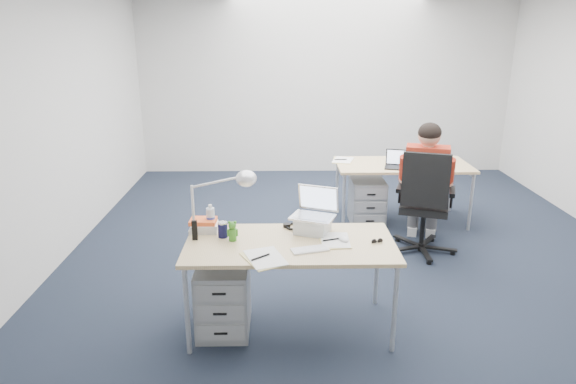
{
  "coord_description": "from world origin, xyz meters",
  "views": [
    {
      "loc": [
        -0.76,
        -4.91,
        2.28
      ],
      "look_at": [
        -0.68,
        -0.39,
        0.85
      ],
      "focal_mm": 32.0,
      "sensor_mm": 36.0,
      "label": 1
    }
  ],
  "objects_px": {
    "water_bottle": "(211,218)",
    "bear_figurine": "(232,231)",
    "far_cup": "(420,158)",
    "desk_far": "(402,167)",
    "computer_mouse": "(344,239)",
    "can_koozie": "(223,230)",
    "seated_person": "(425,186)",
    "dark_laptop": "(399,159)",
    "office_chair": "(423,224)",
    "desk_near": "(290,248)",
    "drawer_pedestal_far": "(367,202)",
    "cordless_phone": "(195,230)",
    "wireless_keyboard": "(310,249)",
    "drawer_pedestal_near": "(224,297)",
    "silver_laptop": "(313,211)",
    "desk_lamp": "(214,201)",
    "book_stack": "(204,225)",
    "headphones": "(295,226)",
    "sunglasses": "(377,241)"
  },
  "relations": [
    {
      "from": "drawer_pedestal_near",
      "to": "desk_lamp",
      "type": "distance_m",
      "value": 0.76
    },
    {
      "from": "wireless_keyboard",
      "to": "computer_mouse",
      "type": "relative_size",
      "value": 2.53
    },
    {
      "from": "bear_figurine",
      "to": "office_chair",
      "type": "bearing_deg",
      "value": 56.97
    },
    {
      "from": "drawer_pedestal_far",
      "to": "cordless_phone",
      "type": "height_order",
      "value": "cordless_phone"
    },
    {
      "from": "computer_mouse",
      "to": "sunglasses",
      "type": "relative_size",
      "value": 1.13
    },
    {
      "from": "desk_near",
      "to": "water_bottle",
      "type": "distance_m",
      "value": 0.7
    },
    {
      "from": "office_chair",
      "to": "wireless_keyboard",
      "type": "relative_size",
      "value": 4.14
    },
    {
      "from": "wireless_keyboard",
      "to": "can_koozie",
      "type": "xyz_separation_m",
      "value": [
        -0.67,
        0.27,
        0.06
      ]
    },
    {
      "from": "desk_near",
      "to": "cordless_phone",
      "type": "relative_size",
      "value": 10.13
    },
    {
      "from": "dark_laptop",
      "to": "desk_near",
      "type": "bearing_deg",
      "value": -106.31
    },
    {
      "from": "seated_person",
      "to": "bear_figurine",
      "type": "bearing_deg",
      "value": -124.51
    },
    {
      "from": "silver_laptop",
      "to": "computer_mouse",
      "type": "xyz_separation_m",
      "value": [
        0.23,
        -0.19,
        -0.16
      ]
    },
    {
      "from": "computer_mouse",
      "to": "water_bottle",
      "type": "distance_m",
      "value": 1.08
    },
    {
      "from": "drawer_pedestal_far",
      "to": "book_stack",
      "type": "xyz_separation_m",
      "value": [
        -1.68,
        -2.07,
        0.51
      ]
    },
    {
      "from": "seated_person",
      "to": "book_stack",
      "type": "distance_m",
      "value": 2.57
    },
    {
      "from": "computer_mouse",
      "to": "can_koozie",
      "type": "relative_size",
      "value": 0.86
    },
    {
      "from": "computer_mouse",
      "to": "cordless_phone",
      "type": "distance_m",
      "value": 1.15
    },
    {
      "from": "seated_person",
      "to": "book_stack",
      "type": "height_order",
      "value": "seated_person"
    },
    {
      "from": "drawer_pedestal_near",
      "to": "desk_lamp",
      "type": "xyz_separation_m",
      "value": [
        -0.07,
        0.21,
        0.73
      ]
    },
    {
      "from": "desk_far",
      "to": "sunglasses",
      "type": "xyz_separation_m",
      "value": [
        -0.76,
        -2.41,
        0.06
      ]
    },
    {
      "from": "far_cup",
      "to": "seated_person",
      "type": "bearing_deg",
      "value": -100.74
    },
    {
      "from": "drawer_pedestal_far",
      "to": "cordless_phone",
      "type": "relative_size",
      "value": 3.48
    },
    {
      "from": "book_stack",
      "to": "desk_lamp",
      "type": "xyz_separation_m",
      "value": [
        0.09,
        -0.05,
        0.22
      ]
    },
    {
      "from": "seated_person",
      "to": "drawer_pedestal_far",
      "type": "height_order",
      "value": "seated_person"
    },
    {
      "from": "drawer_pedestal_far",
      "to": "water_bottle",
      "type": "bearing_deg",
      "value": -128.38
    },
    {
      "from": "cordless_phone",
      "to": "headphones",
      "type": "bearing_deg",
      "value": 14.86
    },
    {
      "from": "computer_mouse",
      "to": "drawer_pedestal_far",
      "type": "bearing_deg",
      "value": 57.64
    },
    {
      "from": "silver_laptop",
      "to": "wireless_keyboard",
      "type": "distance_m",
      "value": 0.39
    },
    {
      "from": "bear_figurine",
      "to": "dark_laptop",
      "type": "height_order",
      "value": "dark_laptop"
    },
    {
      "from": "desk_near",
      "to": "bear_figurine",
      "type": "bearing_deg",
      "value": 174.39
    },
    {
      "from": "desk_far",
      "to": "seated_person",
      "type": "distance_m",
      "value": 0.79
    },
    {
      "from": "far_cup",
      "to": "desk_far",
      "type": "bearing_deg",
      "value": -165.36
    },
    {
      "from": "desk_far",
      "to": "headphones",
      "type": "relative_size",
      "value": 8.29
    },
    {
      "from": "desk_lamp",
      "to": "far_cup",
      "type": "bearing_deg",
      "value": 57.95
    },
    {
      "from": "seated_person",
      "to": "desk_lamp",
      "type": "height_order",
      "value": "seated_person"
    },
    {
      "from": "water_bottle",
      "to": "drawer_pedestal_far",
      "type": "bearing_deg",
      "value": 51.62
    },
    {
      "from": "silver_laptop",
      "to": "sunglasses",
      "type": "height_order",
      "value": "silver_laptop"
    },
    {
      "from": "can_koozie",
      "to": "desk_lamp",
      "type": "relative_size",
      "value": 0.23
    },
    {
      "from": "headphones",
      "to": "dark_laptop",
      "type": "bearing_deg",
      "value": 69.17
    },
    {
      "from": "computer_mouse",
      "to": "bear_figurine",
      "type": "bearing_deg",
      "value": 159.52
    },
    {
      "from": "drawer_pedestal_near",
      "to": "silver_laptop",
      "type": "bearing_deg",
      "value": 17.5
    },
    {
      "from": "water_bottle",
      "to": "bear_figurine",
      "type": "bearing_deg",
      "value": -47.84
    },
    {
      "from": "dark_laptop",
      "to": "office_chair",
      "type": "bearing_deg",
      "value": -66.44
    },
    {
      "from": "desk_far",
      "to": "office_chair",
      "type": "distance_m",
      "value": 1.04
    },
    {
      "from": "drawer_pedestal_far",
      "to": "wireless_keyboard",
      "type": "bearing_deg",
      "value": -109.07
    },
    {
      "from": "water_bottle",
      "to": "desk_lamp",
      "type": "xyz_separation_m",
      "value": [
        0.04,
        -0.07,
        0.16
      ]
    },
    {
      "from": "seated_person",
      "to": "headphones",
      "type": "height_order",
      "value": "seated_person"
    },
    {
      "from": "office_chair",
      "to": "can_koozie",
      "type": "relative_size",
      "value": 9.04
    },
    {
      "from": "desk_far",
      "to": "seated_person",
      "type": "bearing_deg",
      "value": -85.65
    },
    {
      "from": "drawer_pedestal_near",
      "to": "can_koozie",
      "type": "height_order",
      "value": "can_koozie"
    }
  ]
}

